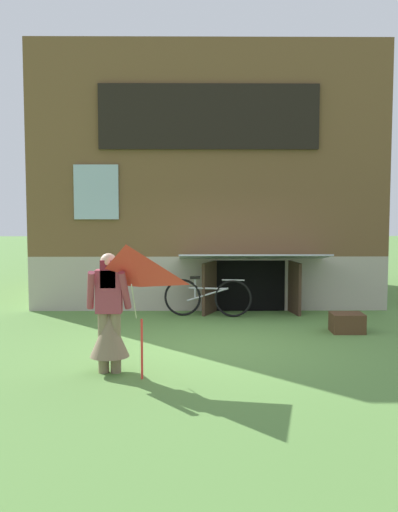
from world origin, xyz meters
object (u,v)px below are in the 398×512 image
person (109,323)px  wooden_crate (347,323)px  bicycle_silver (208,297)px  kite (126,280)px

person → wooden_crate: person is taller
person → wooden_crate: (3.76, 2.46, -0.50)m
bicycle_silver → wooden_crate: bearing=-23.7°
bicycle_silver → person: bearing=-101.0°
person → bicycle_silver: size_ratio=0.92×
kite → bicycle_silver: kite is taller
bicycle_silver → wooden_crate: bicycle_silver is taller
kite → wooden_crate: size_ratio=2.96×
person → bicycle_silver: person is taller
person → bicycle_silver: bearing=63.4°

